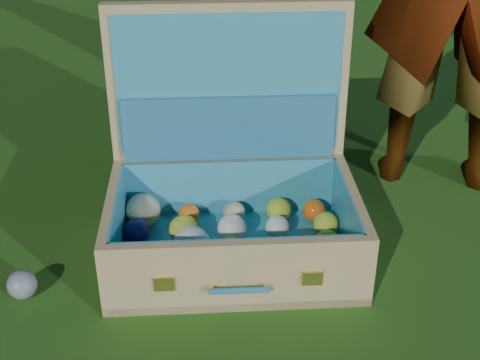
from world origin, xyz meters
The scene contains 3 objects.
ground centered at (0.00, 0.00, 0.00)m, with size 60.00×60.00×0.00m, color #215114.
stray_ball centered at (-0.63, -0.10, 0.04)m, with size 0.08×0.08×0.08m, color teal.
suitcase centered at (-0.16, 0.24, 0.19)m, with size 0.79×0.66×0.66m.
Camera 1 is at (0.18, -1.33, 1.12)m, focal length 50.00 mm.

